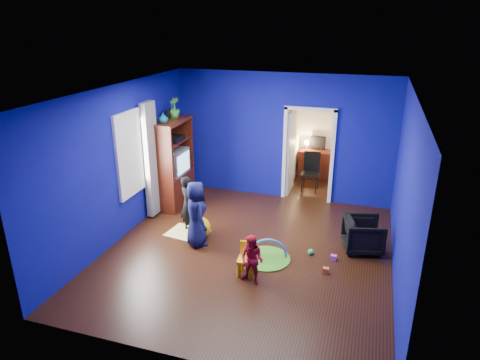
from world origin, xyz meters
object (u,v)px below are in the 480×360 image
(child_black, at_px, (188,205))
(toddler_red, at_px, (252,260))
(tv_armoire, at_px, (172,163))
(folding_chair, at_px, (310,173))
(kid_chair, at_px, (246,261))
(vase, at_px, (163,118))
(hopper_ball, at_px, (200,228))
(child_navy, at_px, (196,214))
(study_desk, at_px, (316,164))
(armchair, at_px, (363,235))
(play_mat, at_px, (266,258))
(crt_tv, at_px, (174,162))

(child_black, relative_size, toddler_red, 1.41)
(tv_armoire, height_order, folding_chair, tv_armoire)
(kid_chair, bearing_deg, vase, 135.62)
(tv_armoire, relative_size, hopper_ball, 4.57)
(child_navy, xyz_separation_m, study_desk, (1.60, 4.27, -0.25))
(kid_chair, xyz_separation_m, study_desk, (0.42, 4.97, 0.12))
(tv_armoire, bearing_deg, folding_chair, 31.70)
(armchair, height_order, play_mat, armchair)
(armchair, relative_size, folding_chair, 0.74)
(child_black, relative_size, tv_armoire, 0.60)
(hopper_ball, bearing_deg, armchair, 8.67)
(hopper_ball, height_order, folding_chair, folding_chair)
(vase, bearing_deg, folding_chair, 35.91)
(play_mat, xyz_separation_m, folding_chair, (0.23, 3.44, 0.45))
(vase, xyz_separation_m, hopper_ball, (1.17, -1.02, -1.85))
(child_black, bearing_deg, toddler_red, -175.15)
(hopper_ball, bearing_deg, crt_tv, 130.59)
(child_black, height_order, tv_armoire, tv_armoire)
(child_navy, distance_m, play_mat, 1.51)
(vase, height_order, kid_chair, vase)
(crt_tv, xyz_separation_m, hopper_ball, (1.13, -1.32, -0.81))
(child_black, bearing_deg, study_desk, -73.92)
(tv_armoire, relative_size, kid_chair, 3.92)
(vase, relative_size, crt_tv, 0.30)
(crt_tv, xyz_separation_m, kid_chair, (2.36, -2.27, -0.77))
(armchair, bearing_deg, toddler_red, 120.44)
(child_navy, relative_size, vase, 5.88)
(armchair, bearing_deg, child_black, 81.24)
(armchair, relative_size, child_navy, 0.54)
(play_mat, bearing_deg, armchair, 27.84)
(kid_chair, bearing_deg, tv_armoire, 131.58)
(study_desk, xyz_separation_m, folding_chair, (0.00, -0.96, 0.09))
(tv_armoire, xyz_separation_m, crt_tv, (0.04, 0.00, 0.04))
(child_black, xyz_separation_m, vase, (-0.87, 0.86, 1.48))
(child_black, relative_size, vase, 5.53)
(child_black, xyz_separation_m, study_desk, (1.95, 3.86, -0.21))
(study_desk, bearing_deg, vase, -133.21)
(play_mat, bearing_deg, crt_tv, 146.25)
(armchair, xyz_separation_m, child_navy, (-2.97, -0.71, 0.32))
(study_desk, bearing_deg, kid_chair, -94.87)
(crt_tv, distance_m, hopper_ball, 1.91)
(toddler_red, height_order, tv_armoire, tv_armoire)
(kid_chair, xyz_separation_m, folding_chair, (0.42, 4.01, 0.21))
(toddler_red, xyz_separation_m, play_mat, (0.04, 0.76, -0.40))
(tv_armoire, bearing_deg, child_navy, -52.13)
(child_navy, bearing_deg, hopper_ball, -30.43)
(tv_armoire, distance_m, study_desk, 3.95)
(toddler_red, relative_size, vase, 3.91)
(armchair, height_order, toddler_red, toddler_red)
(tv_armoire, height_order, play_mat, tv_armoire)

